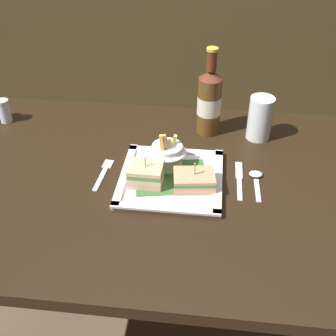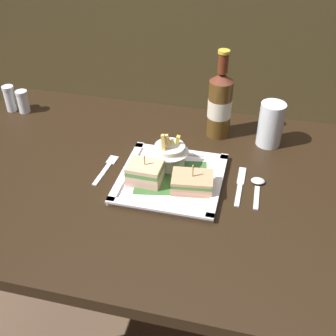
{
  "view_description": "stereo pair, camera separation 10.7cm",
  "coord_description": "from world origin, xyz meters",
  "px_view_note": "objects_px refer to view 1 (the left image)",
  "views": [
    {
      "loc": [
        0.11,
        -0.85,
        1.4
      ],
      "look_at": [
        0.01,
        -0.0,
        0.76
      ],
      "focal_mm": 45.76,
      "sensor_mm": 36.0,
      "label": 1
    },
    {
      "loc": [
        0.21,
        -0.83,
        1.4
      ],
      "look_at": [
        0.01,
        -0.0,
        0.76
      ],
      "focal_mm": 45.76,
      "sensor_mm": 36.0,
      "label": 2
    }
  ],
  "objects_px": {
    "water_glass": "(260,121)",
    "knife": "(239,179)",
    "beer_bottle": "(209,101)",
    "pepper_shaker": "(5,112)",
    "sandwich_half_left": "(146,175)",
    "fries_cup": "(166,152)",
    "sandwich_half_right": "(194,180)",
    "square_plate": "(171,179)",
    "fork": "(104,173)",
    "dining_table": "(165,219)",
    "spoon": "(256,178)"
  },
  "relations": [
    {
      "from": "sandwich_half_right",
      "to": "knife",
      "type": "bearing_deg",
      "value": 26.29
    },
    {
      "from": "square_plate",
      "to": "fork",
      "type": "relative_size",
      "value": 1.94
    },
    {
      "from": "sandwich_half_right",
      "to": "water_glass",
      "type": "xyz_separation_m",
      "value": [
        0.17,
        0.26,
        0.03
      ]
    },
    {
      "from": "beer_bottle",
      "to": "pepper_shaker",
      "type": "relative_size",
      "value": 3.56
    },
    {
      "from": "fries_cup",
      "to": "pepper_shaker",
      "type": "distance_m",
      "value": 0.55
    },
    {
      "from": "sandwich_half_left",
      "to": "beer_bottle",
      "type": "xyz_separation_m",
      "value": [
        0.14,
        0.28,
        0.07
      ]
    },
    {
      "from": "knife",
      "to": "pepper_shaker",
      "type": "relative_size",
      "value": 2.16
    },
    {
      "from": "square_plate",
      "to": "knife",
      "type": "distance_m",
      "value": 0.18
    },
    {
      "from": "dining_table",
      "to": "square_plate",
      "type": "height_order",
      "value": "square_plate"
    },
    {
      "from": "square_plate",
      "to": "fries_cup",
      "type": "distance_m",
      "value": 0.07
    },
    {
      "from": "sandwich_half_right",
      "to": "spoon",
      "type": "xyz_separation_m",
      "value": [
        0.16,
        0.06,
        -0.02
      ]
    },
    {
      "from": "pepper_shaker",
      "to": "fork",
      "type": "bearing_deg",
      "value": -32.04
    },
    {
      "from": "square_plate",
      "to": "fork",
      "type": "distance_m",
      "value": 0.18
    },
    {
      "from": "knife",
      "to": "dining_table",
      "type": "bearing_deg",
      "value": -172.35
    },
    {
      "from": "sandwich_half_left",
      "to": "pepper_shaker",
      "type": "xyz_separation_m",
      "value": [
        -0.48,
        0.27,
        -0.0
      ]
    },
    {
      "from": "fork",
      "to": "spoon",
      "type": "height_order",
      "value": "spoon"
    },
    {
      "from": "dining_table",
      "to": "sandwich_half_left",
      "type": "xyz_separation_m",
      "value": [
        -0.04,
        -0.03,
        0.17
      ]
    },
    {
      "from": "sandwich_half_left",
      "to": "beer_bottle",
      "type": "distance_m",
      "value": 0.32
    },
    {
      "from": "beer_bottle",
      "to": "pepper_shaker",
      "type": "bearing_deg",
      "value": -178.89
    },
    {
      "from": "sandwich_half_right",
      "to": "water_glass",
      "type": "relative_size",
      "value": 0.85
    },
    {
      "from": "water_glass",
      "to": "knife",
      "type": "bearing_deg",
      "value": -105.29
    },
    {
      "from": "knife",
      "to": "fork",
      "type": "bearing_deg",
      "value": -177.5
    },
    {
      "from": "sandwich_half_right",
      "to": "fries_cup",
      "type": "distance_m",
      "value": 0.11
    },
    {
      "from": "sandwich_half_right",
      "to": "spoon",
      "type": "relative_size",
      "value": 0.91
    },
    {
      "from": "dining_table",
      "to": "knife",
      "type": "bearing_deg",
      "value": 7.65
    },
    {
      "from": "water_glass",
      "to": "spoon",
      "type": "relative_size",
      "value": 1.07
    },
    {
      "from": "fork",
      "to": "beer_bottle",
      "type": "bearing_deg",
      "value": 42.45
    },
    {
      "from": "beer_bottle",
      "to": "knife",
      "type": "bearing_deg",
      "value": -67.84
    },
    {
      "from": "square_plate",
      "to": "beer_bottle",
      "type": "relative_size",
      "value": 1.0
    },
    {
      "from": "fork",
      "to": "knife",
      "type": "distance_m",
      "value": 0.35
    },
    {
      "from": "sandwich_half_left",
      "to": "sandwich_half_right",
      "type": "height_order",
      "value": "sandwich_half_left"
    },
    {
      "from": "fork",
      "to": "dining_table",
      "type": "bearing_deg",
      "value": -3.51
    },
    {
      "from": "sandwich_half_right",
      "to": "beer_bottle",
      "type": "bearing_deg",
      "value": 85.47
    },
    {
      "from": "sandwich_half_left",
      "to": "spoon",
      "type": "bearing_deg",
      "value": 12.12
    },
    {
      "from": "sandwich_half_left",
      "to": "water_glass",
      "type": "bearing_deg",
      "value": 42.29
    },
    {
      "from": "square_plate",
      "to": "pepper_shaker",
      "type": "bearing_deg",
      "value": 156.0
    },
    {
      "from": "knife",
      "to": "spoon",
      "type": "bearing_deg",
      "value": 4.5
    },
    {
      "from": "sandwich_half_right",
      "to": "fork",
      "type": "height_order",
      "value": "sandwich_half_right"
    },
    {
      "from": "dining_table",
      "to": "knife",
      "type": "relative_size",
      "value": 8.11
    },
    {
      "from": "dining_table",
      "to": "square_plate",
      "type": "xyz_separation_m",
      "value": [
        0.02,
        -0.0,
        0.15
      ]
    },
    {
      "from": "sandwich_half_right",
      "to": "knife",
      "type": "xyz_separation_m",
      "value": [
        0.11,
        0.06,
        -0.03
      ]
    },
    {
      "from": "sandwich_half_right",
      "to": "water_glass",
      "type": "height_order",
      "value": "water_glass"
    },
    {
      "from": "square_plate",
      "to": "fork",
      "type": "bearing_deg",
      "value": 175.44
    },
    {
      "from": "sandwich_half_right",
      "to": "dining_table",
      "type": "bearing_deg",
      "value": 158.07
    },
    {
      "from": "sandwich_half_left",
      "to": "fork",
      "type": "bearing_deg",
      "value": 161.2
    },
    {
      "from": "sandwich_half_right",
      "to": "fries_cup",
      "type": "height_order",
      "value": "fries_cup"
    },
    {
      "from": "sandwich_half_left",
      "to": "fries_cup",
      "type": "xyz_separation_m",
      "value": [
        0.04,
        0.08,
        0.02
      ]
    },
    {
      "from": "sandwich_half_left",
      "to": "dining_table",
      "type": "bearing_deg",
      "value": 34.7
    },
    {
      "from": "water_glass",
      "to": "pepper_shaker",
      "type": "xyz_separation_m",
      "value": [
        -0.77,
        0.0,
        -0.02
      ]
    },
    {
      "from": "dining_table",
      "to": "sandwich_half_right",
      "type": "bearing_deg",
      "value": -21.93
    }
  ]
}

